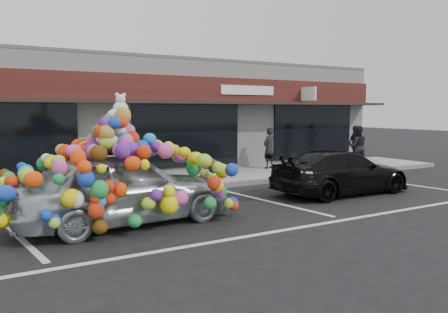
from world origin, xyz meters
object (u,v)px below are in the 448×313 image
pedestrian_a (269,148)px  pedestrian_b (357,146)px  black_sedan (341,172)px  pedestrian_c (355,144)px  toy_car (123,179)px

pedestrian_a → pedestrian_b: 3.57m
black_sedan → pedestrian_b: (4.08, 3.25, 0.34)m
black_sedan → pedestrian_b: bearing=-51.0°
pedestrian_b → pedestrian_a: bearing=6.7°
black_sedan → pedestrian_c: bearing=-49.3°
pedestrian_c → pedestrian_b: bearing=-26.1°
pedestrian_a → pedestrian_b: pedestrian_b is taller
black_sedan → pedestrian_c: pedestrian_c is taller
toy_car → pedestrian_a: (7.15, 4.82, -0.01)m
toy_car → black_sedan: 6.38m
toy_car → pedestrian_a: size_ratio=3.11×
pedestrian_b → toy_car: bearing=47.4°
pedestrian_a → pedestrian_c: (4.05, -0.53, 0.02)m
toy_car → pedestrian_c: size_ratio=3.05×
toy_car → black_sedan: size_ratio=1.14×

